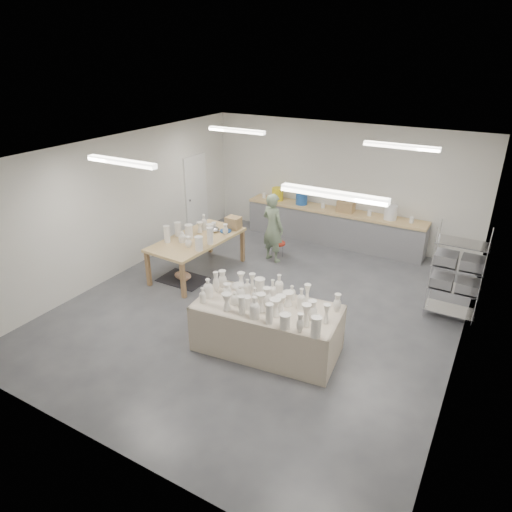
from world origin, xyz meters
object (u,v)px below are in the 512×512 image
Objects in this scene: work_table at (200,237)px; potter at (273,228)px; drying_table at (267,326)px; red_stool at (278,244)px.

potter is at bearing 54.61° from work_table.
potter reaches higher than drying_table.
red_stool is at bearing 108.22° from drying_table.
drying_table is 1.50× the size of potter.
work_table is at bearing -123.96° from red_stool.
drying_table is 1.07× the size of work_table.
red_stool is at bearing 59.62° from work_table.
work_table is (-2.65, 1.84, 0.38)m from drying_table.
potter is at bearing 110.02° from drying_table.
work_table is 1.40× the size of potter.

